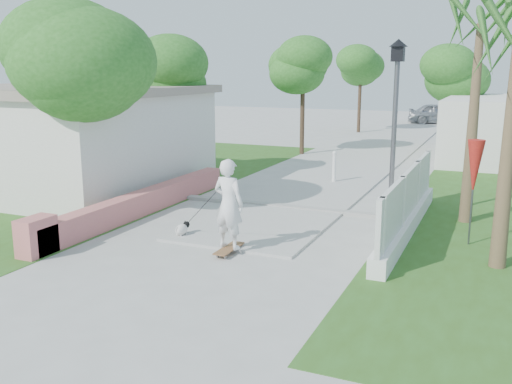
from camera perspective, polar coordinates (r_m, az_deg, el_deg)
The scene contains 19 objects.
ground at distance 10.52m, azimuth -8.59°, elevation -8.86°, with size 90.00×90.00×0.00m, color #B7B7B2.
path_strip at distance 29.01m, azimuth 12.81°, elevation 4.51°, with size 3.20×36.00×0.06m, color #B7B7B2.
curb at distance 15.68m, azimuth 3.07°, elevation -1.50°, with size 6.50×0.25×0.10m, color #999993.
grass_left at distance 20.74m, azimuth -13.34°, elevation 1.44°, with size 8.00×20.00×0.01m, color #32571B.
pink_wall at distance 15.02m, azimuth -12.16°, elevation -1.33°, with size 0.45×8.20×0.80m.
house_left at distance 19.62m, azimuth -19.43°, elevation 5.30°, with size 8.40×7.40×3.23m.
lattice_fence at distance 13.80m, azimuth 14.96°, elevation -1.68°, with size 0.35×7.00×1.50m.
street_lamp at distance 14.05m, azimuth 13.66°, elevation 6.42°, with size 0.44×0.44×4.44m.
bollard at distance 19.24m, azimuth 7.82°, elevation 2.59°, with size 0.14×0.14×1.09m.
patio_umbrella at distance 12.96m, azimuth 21.01°, elevation 2.19°, with size 0.36×0.36×2.30m.
tree_left_near at distance 14.91m, azimuth -17.86°, elevation 11.88°, with size 3.60×3.60×5.28m.
tree_left_mid at distance 19.93m, azimuth -9.43°, elevation 11.28°, with size 3.20×3.20×4.85m.
tree_path_left at distance 25.64m, azimuth 4.76°, elevation 12.30°, with size 3.40×3.40×5.23m.
tree_path_right at distance 28.34m, azimuth 19.66°, elevation 10.97°, with size 3.00×3.00×4.79m.
tree_path_far at distance 35.20m, azimuth 10.46°, elevation 12.10°, with size 3.20×3.20×5.17m.
palm_far at distance 14.82m, azimuth 21.46°, elevation 14.20°, with size 1.80×1.80×5.30m.
skateboarder at distance 12.17m, azimuth -4.52°, elevation -1.50°, with size 1.87×1.28×1.99m.
dog at distance 13.11m, azimuth -7.38°, elevation -3.67°, with size 0.28×0.52×0.36m.
parked_car at distance 41.76m, azimuth 17.95°, elevation 7.45°, with size 1.73×4.30×1.46m, color #B1B3B9.
Camera 1 is at (5.29, -8.28, 3.75)m, focal length 40.00 mm.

